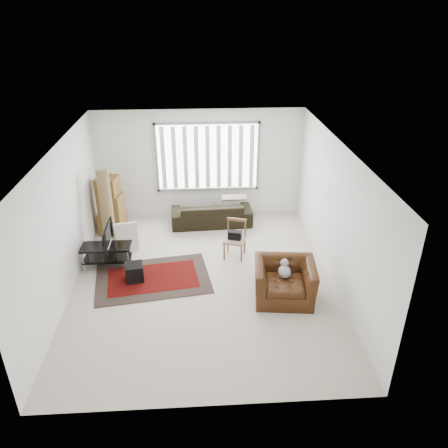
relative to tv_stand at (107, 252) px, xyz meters
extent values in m
plane|color=beige|center=(1.95, -0.63, -0.36)|extent=(6.00, 6.00, 0.00)
cube|color=white|center=(1.95, -0.63, 2.34)|extent=(5.00, 6.00, 0.02)
cube|color=white|center=(1.95, 2.37, 0.99)|extent=(5.00, 0.02, 2.70)
cube|color=white|center=(1.95, -3.63, 0.99)|extent=(5.00, 0.02, 2.70)
cube|color=white|center=(-0.55, -0.63, 0.99)|extent=(0.02, 6.00, 2.70)
cube|color=white|center=(4.45, -0.63, 0.99)|extent=(0.02, 6.00, 2.70)
cube|color=white|center=(2.15, 2.35, 1.19)|extent=(2.40, 0.01, 1.60)
cube|color=gray|center=(2.15, 2.33, 1.19)|extent=(2.52, 0.06, 1.72)
cube|color=white|center=(2.15, 2.29, 1.19)|extent=(2.40, 0.02, 1.55)
cube|color=black|center=(0.95, -0.50, -0.35)|extent=(2.40, 1.78, 0.02)
cube|color=#4C0906|center=(0.95, -0.50, -0.34)|extent=(1.88, 1.26, 0.00)
cube|color=black|center=(0.00, 0.00, 0.12)|extent=(1.00, 0.45, 0.04)
cube|color=black|center=(0.00, 0.00, -0.16)|extent=(0.96, 0.42, 0.03)
cylinder|color=#B2B2B7|center=(-0.45, -0.19, -0.11)|extent=(0.03, 0.03, 0.50)
cylinder|color=#B2B2B7|center=(0.45, -0.19, -0.11)|extent=(0.03, 0.03, 0.50)
cylinder|color=#B2B2B7|center=(-0.45, 0.19, -0.11)|extent=(0.03, 0.03, 0.50)
cylinder|color=#B2B2B7|center=(0.45, 0.19, -0.11)|extent=(0.03, 0.03, 0.50)
imported|color=black|center=(0.00, 0.00, 0.37)|extent=(0.10, 0.81, 0.46)
cube|color=black|center=(0.61, -0.53, -0.17)|extent=(0.39, 0.39, 0.34)
cube|color=brown|center=(-0.14, 1.54, -0.10)|extent=(0.65, 0.61, 0.51)
cube|color=brown|center=(-0.12, 1.51, 0.39)|extent=(0.59, 0.55, 0.46)
cube|color=brown|center=(-0.16, 1.56, 0.82)|extent=(0.54, 0.54, 0.41)
cube|color=silver|center=(0.30, 0.66, -0.03)|extent=(0.53, 0.24, 0.65)
cylinder|color=brown|center=(-0.06, 0.77, 0.53)|extent=(0.41, 0.77, 1.79)
imported|color=black|center=(2.21, 1.82, 0.01)|extent=(1.98, 0.92, 0.75)
cube|color=#8A725A|center=(2.64, 0.24, 0.05)|extent=(0.55, 0.55, 0.05)
cylinder|color=brown|center=(2.41, 0.12, -0.15)|extent=(0.04, 0.04, 0.41)
cylinder|color=brown|center=(2.77, 0.01, -0.15)|extent=(0.04, 0.04, 0.41)
cylinder|color=brown|center=(2.52, 0.47, -0.15)|extent=(0.04, 0.04, 0.41)
cylinder|color=brown|center=(2.87, 0.36, -0.15)|extent=(0.04, 0.04, 0.41)
cube|color=brown|center=(2.70, 0.43, 0.43)|extent=(0.41, 0.16, 0.06)
cube|color=brown|center=(2.52, 0.48, 0.26)|extent=(0.05, 0.05, 0.41)
cube|color=brown|center=(2.87, 0.37, 0.26)|extent=(0.05, 0.05, 0.41)
cube|color=black|center=(2.64, 0.24, 0.16)|extent=(0.31, 0.23, 0.18)
imported|color=#3D1F0C|center=(3.42, -1.27, 0.05)|extent=(1.20, 1.08, 0.82)
ellipsoid|color=#59595B|center=(3.42, -1.27, 0.17)|extent=(0.26, 0.32, 0.20)
sphere|color=#59595B|center=(3.44, -1.11, 0.29)|extent=(0.15, 0.15, 0.15)
camera|label=1|loc=(1.90, -7.79, 4.57)|focal=35.00mm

